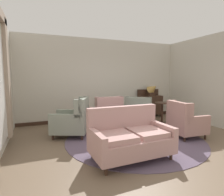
% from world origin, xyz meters
% --- Properties ---
extents(ground, '(8.54, 8.54, 0.00)m').
position_xyz_m(ground, '(0.00, 0.00, 0.00)').
color(ground, brown).
extents(wall_back, '(6.26, 0.08, 2.98)m').
position_xyz_m(wall_back, '(0.00, 2.77, 1.49)').
color(wall_back, beige).
rests_on(wall_back, ground).
extents(wall_right, '(0.08, 3.88, 2.98)m').
position_xyz_m(wall_right, '(3.05, 0.83, 1.49)').
color(wall_right, beige).
rests_on(wall_right, ground).
extents(baseboard_back, '(6.10, 0.03, 0.12)m').
position_xyz_m(baseboard_back, '(0.00, 2.72, 0.06)').
color(baseboard_back, '#382319').
rests_on(baseboard_back, ground).
extents(area_rug, '(3.52, 3.52, 0.01)m').
position_xyz_m(area_rug, '(0.00, 0.30, 0.01)').
color(area_rug, '#5B4C60').
rests_on(area_rug, ground).
extents(coffee_table, '(0.87, 0.87, 0.52)m').
position_xyz_m(coffee_table, '(-0.11, 0.25, 0.42)').
color(coffee_table, '#382319').
rests_on(coffee_table, ground).
extents(porcelain_vase, '(0.18, 0.18, 0.33)m').
position_xyz_m(porcelain_vase, '(-0.09, 0.21, 0.66)').
color(porcelain_vase, brown).
rests_on(porcelain_vase, coffee_table).
extents(settee, '(1.58, 0.92, 1.00)m').
position_xyz_m(settee, '(-0.63, -0.66, 0.41)').
color(settee, tan).
rests_on(settee, ground).
extents(armchair_near_window, '(1.16, 1.16, 0.97)m').
position_xyz_m(armchair_near_window, '(0.81, 1.46, 0.42)').
color(armchair_near_window, gray).
rests_on(armchair_near_window, ground).
extents(armchair_near_sideboard, '(0.85, 0.82, 0.97)m').
position_xyz_m(armchair_near_sideboard, '(1.31, -0.07, 0.42)').
color(armchair_near_sideboard, tan).
rests_on(armchair_near_sideboard, ground).
extents(armchair_back_corner, '(0.81, 0.90, 1.03)m').
position_xyz_m(armchair_back_corner, '(-0.35, 1.43, 0.43)').
color(armchair_back_corner, tan).
rests_on(armchair_back_corner, ground).
extents(armchair_far_left, '(1.13, 1.04, 1.05)m').
position_xyz_m(armchair_far_left, '(-1.43, 1.09, 0.44)').
color(armchair_far_left, gray).
rests_on(armchair_far_left, ground).
extents(side_table, '(0.50, 0.50, 0.73)m').
position_xyz_m(side_table, '(1.68, 1.41, 0.44)').
color(side_table, '#382319').
rests_on(side_table, ground).
extents(sideboard, '(0.97, 0.37, 1.11)m').
position_xyz_m(sideboard, '(1.89, 2.48, 0.49)').
color(sideboard, '#382319').
rests_on(sideboard, ground).
extents(gramophone, '(0.51, 0.58, 0.55)m').
position_xyz_m(gramophone, '(1.94, 2.39, 1.12)').
color(gramophone, '#382319').
rests_on(gramophone, sideboard).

